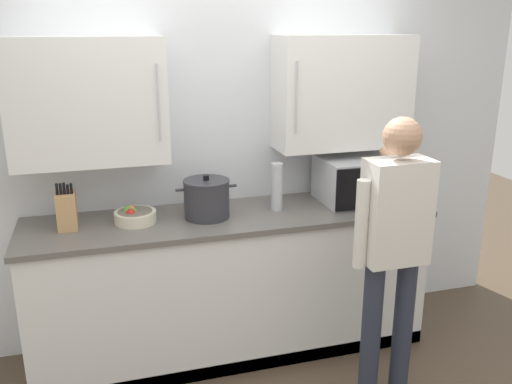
% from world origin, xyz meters
% --- Properties ---
extents(back_wall_tiled, '(4.37, 0.44, 2.55)m').
position_xyz_m(back_wall_tiled, '(-0.00, 1.12, 1.38)').
color(back_wall_tiled, silver).
rests_on(back_wall_tiled, ground_plane).
extents(counter_unit, '(2.55, 0.65, 0.95)m').
position_xyz_m(counter_unit, '(0.00, 0.81, 0.48)').
color(counter_unit, white).
rests_on(counter_unit, ground_plane).
extents(microwave_oven, '(0.50, 0.44, 0.30)m').
position_xyz_m(microwave_oven, '(0.87, 0.85, 1.10)').
color(microwave_oven, '#B7BABF').
rests_on(microwave_oven, counter_unit).
extents(fruit_bowl, '(0.25, 0.25, 0.10)m').
position_xyz_m(fruit_bowl, '(-0.59, 0.84, 1.00)').
color(fruit_bowl, beige).
rests_on(fruit_bowl, counter_unit).
extents(knife_block, '(0.11, 0.15, 0.28)m').
position_xyz_m(knife_block, '(-0.97, 0.85, 1.06)').
color(knife_block, tan).
rests_on(knife_block, counter_unit).
extents(stock_pot, '(0.38, 0.28, 0.27)m').
position_xyz_m(stock_pot, '(-0.15, 0.81, 1.07)').
color(stock_pot, '#2D2D33').
rests_on(stock_pot, counter_unit).
extents(thermos_flask, '(0.08, 0.08, 0.31)m').
position_xyz_m(thermos_flask, '(0.31, 0.83, 1.11)').
color(thermos_flask, '#B7BABF').
rests_on(thermos_flask, counter_unit).
extents(person_figure, '(0.44, 0.58, 1.65)m').
position_xyz_m(person_figure, '(0.71, 0.07, 0.99)').
color(person_figure, '#282D3D').
rests_on(person_figure, ground_plane).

